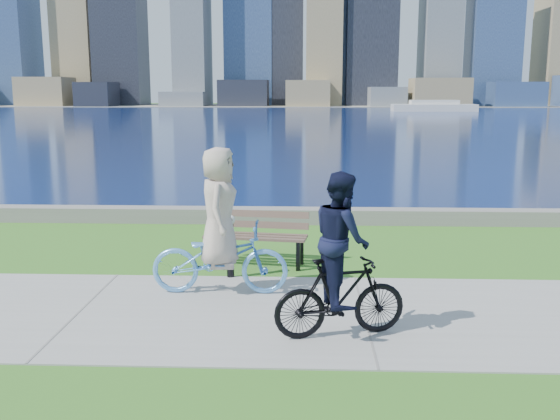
# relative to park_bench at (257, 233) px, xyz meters

# --- Properties ---
(ground) EXTENTS (320.00, 320.00, 0.00)m
(ground) POSITION_rel_park_bench_xyz_m (1.69, -2.61, -0.58)
(ground) COLOR #2C641A
(ground) RESTS_ON ground
(concrete_path) EXTENTS (80.00, 3.50, 0.02)m
(concrete_path) POSITION_rel_park_bench_xyz_m (1.69, -2.61, -0.57)
(concrete_path) COLOR gray
(concrete_path) RESTS_ON ground
(seawall) EXTENTS (90.00, 0.50, 0.35)m
(seawall) POSITION_rel_park_bench_xyz_m (1.69, 3.59, -0.40)
(seawall) COLOR slate
(seawall) RESTS_ON ground
(bay_water) EXTENTS (320.00, 131.00, 0.01)m
(bay_water) POSITION_rel_park_bench_xyz_m (1.69, 69.39, -0.57)
(bay_water) COLOR #0B1B49
(bay_water) RESTS_ON ground
(far_shore) EXTENTS (320.00, 30.00, 0.12)m
(far_shore) POSITION_rel_park_bench_xyz_m (1.69, 127.39, -0.52)
(far_shore) COLOR gray
(far_shore) RESTS_ON ground
(ferry_far) EXTENTS (12.88, 3.68, 1.75)m
(ferry_far) POSITION_rel_park_bench_xyz_m (20.80, 88.17, 0.15)
(ferry_far) COLOR silver
(ferry_far) RESTS_ON ground
(park_bench) EXTENTS (1.89, 0.87, 0.94)m
(park_bench) POSITION_rel_park_bench_xyz_m (0.00, 0.00, 0.00)
(park_bench) COLOR black
(park_bench) RESTS_ON ground
(bollard_lamp) EXTENTS (0.17, 0.17, 1.07)m
(bollard_lamp) POSITION_rel_park_bench_xyz_m (-0.38, -0.88, 0.04)
(bollard_lamp) COLOR black
(bollard_lamp) RESTS_ON ground
(cyclist_woman) EXTENTS (0.75, 2.09, 2.24)m
(cyclist_woman) POSITION_rel_park_bench_xyz_m (-0.43, -1.72, 0.28)
(cyclist_woman) COLOR #63A9F0
(cyclist_woman) RESTS_ON ground
(cyclist_man) EXTENTS (0.90, 1.77, 2.10)m
(cyclist_man) POSITION_rel_park_bench_xyz_m (1.31, -3.38, 0.33)
(cyclist_man) COLOR black
(cyclist_man) RESTS_ON ground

